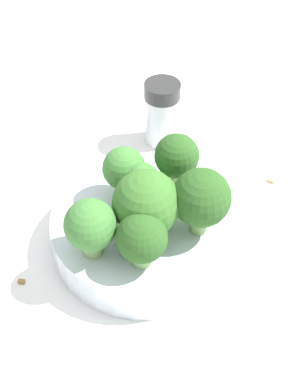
{
  "coord_description": "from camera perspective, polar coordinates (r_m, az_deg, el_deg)",
  "views": [
    {
      "loc": [
        0.03,
        0.32,
        0.39
      ],
      "look_at": [
        0.0,
        0.0,
        0.07
      ],
      "focal_mm": 50.0,
      "sensor_mm": 36.0,
      "label": 1
    }
  ],
  "objects": [
    {
      "name": "broccoli_floret_5",
      "position": [
        0.49,
        3.52,
        3.72
      ],
      "size": [
        0.04,
        0.04,
        0.06
      ],
      "color": "#8EB770",
      "rests_on": "bowl"
    },
    {
      "name": "bowl",
      "position": [
        0.49,
        0.0,
        -4.14
      ],
      "size": [
        0.17,
        0.17,
        0.03
      ],
      "primitive_type": "cylinder",
      "color": "silver",
      "rests_on": "ground_plane"
    },
    {
      "name": "broccoli_floret_6",
      "position": [
        0.48,
        -2.14,
        2.34
      ],
      "size": [
        0.04,
        0.04,
        0.05
      ],
      "color": "#8EB770",
      "rests_on": "bowl"
    },
    {
      "name": "broccoli_floret_0",
      "position": [
        0.44,
        0.69,
        -1.23
      ],
      "size": [
        0.06,
        0.06,
        0.07
      ],
      "color": "#7A9E5B",
      "rests_on": "bowl"
    },
    {
      "name": "ground_plane",
      "position": [
        0.5,
        0.0,
        -5.42
      ],
      "size": [
        3.0,
        3.0,
        0.0
      ],
      "primitive_type": "plane",
      "color": "white"
    },
    {
      "name": "almond_crumb_2",
      "position": [
        0.57,
        0.22,
        2.7
      ],
      "size": [
        0.01,
        0.01,
        0.01
      ],
      "primitive_type": "cube",
      "rotation": [
        0.0,
        0.0,
        2.49
      ],
      "color": "olive",
      "rests_on": "ground_plane"
    },
    {
      "name": "pepper_shaker",
      "position": [
        0.59,
        1.9,
        8.45
      ],
      "size": [
        0.04,
        0.04,
        0.07
      ],
      "color": "silver",
      "rests_on": "ground_plane"
    },
    {
      "name": "almond_crumb_0",
      "position": [
        0.58,
        13.45,
        1.31
      ],
      "size": [
        0.01,
        0.01,
        0.01
      ],
      "primitive_type": "cube",
      "rotation": [
        0.0,
        0.0,
        2.49
      ],
      "color": "tan",
      "rests_on": "ground_plane"
    },
    {
      "name": "broccoli_floret_4",
      "position": [
        0.44,
        6.12,
        -0.72
      ],
      "size": [
        0.05,
        0.05,
        0.07
      ],
      "color": "#7A9E5B",
      "rests_on": "bowl"
    },
    {
      "name": "broccoli_floret_3",
      "position": [
        0.43,
        -0.25,
        -5.03
      ],
      "size": [
        0.04,
        0.04,
        0.05
      ],
      "color": "#84AD66",
      "rests_on": "bowl"
    },
    {
      "name": "almond_crumb_3",
      "position": [
        0.49,
        -12.96,
        -9.2
      ],
      "size": [
        0.01,
        0.01,
        0.01
      ],
      "primitive_type": "cube",
      "rotation": [
        0.0,
        0.0,
        6.05
      ],
      "color": "olive",
      "rests_on": "ground_plane"
    },
    {
      "name": "broccoli_floret_2",
      "position": [
        0.47,
        0.24,
        0.91
      ],
      "size": [
        0.03,
        0.03,
        0.05
      ],
      "color": "#7A9E5B",
      "rests_on": "bowl"
    },
    {
      "name": "broccoli_floret_1",
      "position": [
        0.43,
        -5.73,
        -3.67
      ],
      "size": [
        0.04,
        0.04,
        0.06
      ],
      "color": "#84AD66",
      "rests_on": "bowl"
    }
  ]
}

